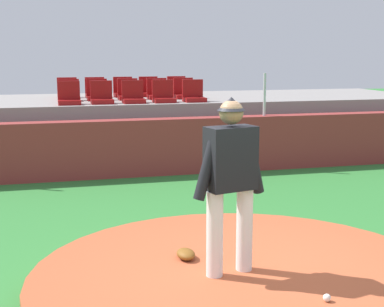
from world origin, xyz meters
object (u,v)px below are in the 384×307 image
object	(u,v)px
stadium_chair_3	(163,95)
stadium_chair_12	(123,91)
fielding_glove	(186,254)
pitcher	(230,173)
baseball	(327,298)
stadium_chair_6	(97,94)
stadium_chair_7	(128,93)
stadium_chair_8	(157,92)
stadium_chair_4	(194,95)
stadium_chair_1	(102,96)
stadium_chair_0	(69,97)
stadium_chair_10	(67,92)
stadium_chair_13	(149,90)
stadium_chair_9	(184,92)
stadium_chair_5	(69,94)
stadium_chair_14	(177,90)
stadium_chair_2	(133,96)
stadium_chair_11	(95,91)

from	to	relation	value
stadium_chair_3	stadium_chair_12	bearing A→B (deg)	-70.19
fielding_glove	stadium_chair_12	size ratio (longest dim) A/B	0.60
pitcher	baseball	xyz separation A→B (m)	(0.65, -0.90, -1.03)
stadium_chair_6	stadium_chair_7	bearing A→B (deg)	-179.78
pitcher	stadium_chair_7	distance (m)	8.22
stadium_chair_8	stadium_chair_12	xyz separation A→B (m)	(-0.70, 0.90, 0.00)
stadium_chair_7	stadium_chair_4	bearing A→B (deg)	146.38
stadium_chair_1	stadium_chair_7	world-z (taller)	same
baseball	pitcher	bearing A→B (deg)	125.90
stadium_chair_1	stadium_chair_0	bearing A→B (deg)	3.30
baseball	stadium_chair_1	size ratio (longest dim) A/B	0.15
stadium_chair_7	stadium_chair_10	world-z (taller)	same
pitcher	baseball	distance (m)	1.52
stadium_chair_0	stadium_chair_8	xyz separation A→B (m)	(2.14, 0.95, 0.00)
stadium_chair_0	stadium_chair_13	xyz separation A→B (m)	(2.09, 1.82, 0.00)
stadium_chair_3	stadium_chair_8	size ratio (longest dim) A/B	1.00
pitcher	stadium_chair_9	distance (m)	8.36
stadium_chair_4	stadium_chair_8	world-z (taller)	same
stadium_chair_5	stadium_chair_8	bearing A→B (deg)	-179.71
stadium_chair_6	stadium_chair_8	world-z (taller)	same
pitcher	stadium_chair_1	size ratio (longest dim) A/B	3.69
stadium_chair_8	stadium_chair_14	distance (m)	1.12
stadium_chair_2	stadium_chair_5	distance (m)	1.65
stadium_chair_3	stadium_chair_6	distance (m)	1.67
stadium_chair_9	stadium_chair_10	size ratio (longest dim) A/B	1.00
stadium_chair_10	stadium_chair_12	distance (m)	1.40
stadium_chair_11	stadium_chair_13	world-z (taller)	same
stadium_chair_2	stadium_chair_5	size ratio (longest dim) A/B	1.00
baseball	stadium_chair_11	distance (m)	10.16
stadium_chair_3	stadium_chair_8	distance (m)	0.93
baseball	stadium_chair_0	distance (m)	8.51
stadium_chair_0	stadium_chair_3	distance (m)	2.10
stadium_chair_4	stadium_chair_13	xyz separation A→B (m)	(-0.71, 1.81, 0.00)
fielding_glove	stadium_chair_9	bearing A→B (deg)	-14.59
baseball	stadium_chair_1	distance (m)	8.42
stadium_chair_4	stadium_chair_8	xyz separation A→B (m)	(-0.66, 0.93, 0.00)
stadium_chair_8	pitcher	bearing A→B (deg)	83.97
stadium_chair_5	stadium_chair_3	bearing A→B (deg)	155.84
pitcher	stadium_chair_5	distance (m)	8.32
baseball	fielding_glove	size ratio (longest dim) A/B	0.25
stadium_chair_11	stadium_chair_8	bearing A→B (deg)	148.50
stadium_chair_2	stadium_chair_0	bearing A→B (deg)	0.29
stadium_chair_5	stadium_chair_14	xyz separation A→B (m)	(2.79, 0.88, 0.00)
stadium_chair_4	stadium_chair_10	world-z (taller)	same
stadium_chair_5	stadium_chair_7	bearing A→B (deg)	179.73
stadium_chair_1	stadium_chair_9	xyz separation A→B (m)	(2.09, 0.88, 0.00)
stadium_chair_3	stadium_chair_14	world-z (taller)	same
stadium_chair_9	stadium_chair_13	bearing A→B (deg)	-51.44
stadium_chair_7	stadium_chair_10	xyz separation A→B (m)	(-1.38, 0.90, 0.00)
stadium_chair_0	stadium_chair_8	world-z (taller)	same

